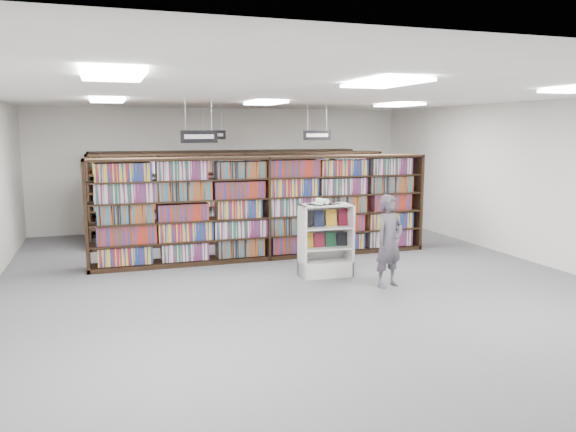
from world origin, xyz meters
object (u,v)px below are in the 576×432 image
object	(u,v)px
bookshelf_row_near	(266,208)
endcap_display	(325,251)
shopper	(389,241)
open_book	(323,202)

from	to	relation	value
bookshelf_row_near	endcap_display	size ratio (longest dim) A/B	5.33
endcap_display	bookshelf_row_near	bearing A→B (deg)	113.16
bookshelf_row_near	shopper	distance (m)	3.04
endcap_display	open_book	world-z (taller)	open_book
bookshelf_row_near	open_book	bearing A→B (deg)	-71.54
shopper	bookshelf_row_near	bearing A→B (deg)	99.19
endcap_display	open_book	bearing A→B (deg)	-155.15
endcap_display	open_book	distance (m)	0.90
bookshelf_row_near	shopper	bearing A→B (deg)	-63.03
open_book	endcap_display	bearing A→B (deg)	4.30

